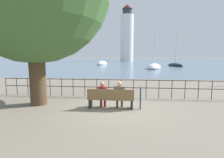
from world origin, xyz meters
name	(u,v)px	position (x,y,z in m)	size (l,w,h in m)	color
ground_plane	(111,108)	(0.00, 0.00, 0.00)	(1000.00, 1000.00, 0.00)	gray
harbor_water	(129,59)	(0.00, 160.60, 0.00)	(600.00, 300.00, 0.01)	slate
park_bench	(111,99)	(0.00, -0.07, 0.44)	(2.10, 0.45, 0.90)	brown
seated_person_left	(102,93)	(-0.39, 0.02, 0.66)	(0.41, 0.35, 1.20)	maroon
seated_person_right	(119,93)	(0.39, 0.01, 0.68)	(0.49, 0.35, 1.24)	brown
promenade_railing	(115,85)	(0.00, 2.14, 0.69)	(13.51, 0.04, 1.05)	black
closed_umbrella	(140,97)	(1.33, -0.08, 0.57)	(0.09, 0.09, 1.03)	navy
sailboat_1	(154,67)	(5.53, 27.10, 0.33)	(4.09, 7.71, 8.57)	white
sailboat_2	(102,64)	(-7.14, 41.87, 0.40)	(3.29, 5.85, 12.13)	white
sailboat_3	(175,65)	(12.02, 36.96, 0.28)	(3.59, 6.75, 9.69)	black
harbor_lighthouse	(127,35)	(-0.87, 81.31, 12.87)	(6.40, 6.40, 27.68)	white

